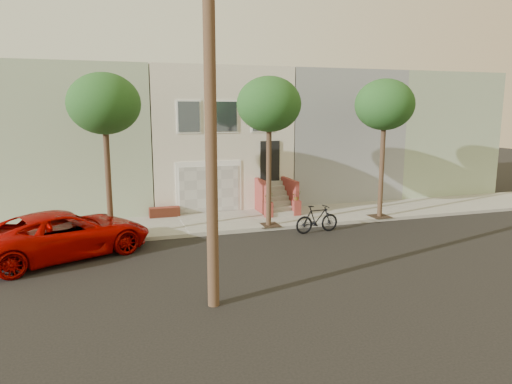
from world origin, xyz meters
name	(u,v)px	position (x,y,z in m)	size (l,w,h in m)	color
ground	(278,258)	(0.00, 0.00, 0.00)	(90.00, 90.00, 0.00)	black
sidewalk	(237,221)	(0.00, 5.35, 0.07)	(40.00, 3.70, 0.15)	gray
house_row	(209,135)	(0.00, 11.19, 3.64)	(33.10, 11.70, 7.00)	beige
tree_left	(104,105)	(-5.50, 3.90, 5.26)	(2.70, 2.57, 6.30)	#2D2116
tree_mid	(269,105)	(1.00, 3.90, 5.26)	(2.70, 2.57, 6.30)	#2D2116
tree_right	(385,106)	(6.50, 3.90, 5.26)	(2.70, 2.57, 6.30)	#2D2116
pickup_truck	(65,234)	(-7.03, 2.39, 0.81)	(2.69, 5.84, 1.62)	#A80300
motorcycle	(317,219)	(2.70, 2.64, 0.59)	(0.55, 1.95, 1.17)	black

